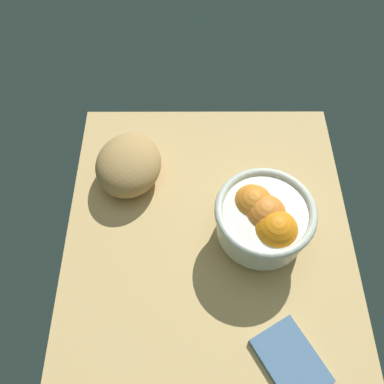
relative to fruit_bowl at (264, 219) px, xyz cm
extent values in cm
cube|color=tan|center=(-0.86, 9.96, -8.76)|extent=(68.07, 57.33, 3.00)
cylinder|color=silver|center=(0.19, -0.01, -5.98)|extent=(8.71, 8.71, 2.56)
cylinder|color=silver|center=(0.19, -0.01, -1.00)|extent=(17.10, 17.10, 7.40)
torus|color=silver|center=(0.19, -0.01, 2.70)|extent=(18.70, 18.70, 1.60)
sphere|color=orange|center=(2.47, 2.02, 0.77)|extent=(7.99, 7.99, 7.99)
sphere|color=orange|center=(-3.21, -1.61, 0.87)|extent=(8.55, 8.55, 8.55)
sphere|color=orange|center=(0.19, -0.01, 0.79)|extent=(8.13, 8.13, 8.13)
sphere|color=orange|center=(0.19, -0.01, 0.81)|extent=(8.25, 8.25, 8.25)
ellipsoid|color=tan|center=(14.37, 26.63, -2.87)|extent=(17.54, 15.86, 8.79)
cube|color=#4C6F94|center=(-23.66, -3.44, -6.69)|extent=(15.30, 13.91, 1.14)
camera|label=1|loc=(-35.55, 13.40, 68.06)|focal=38.60mm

